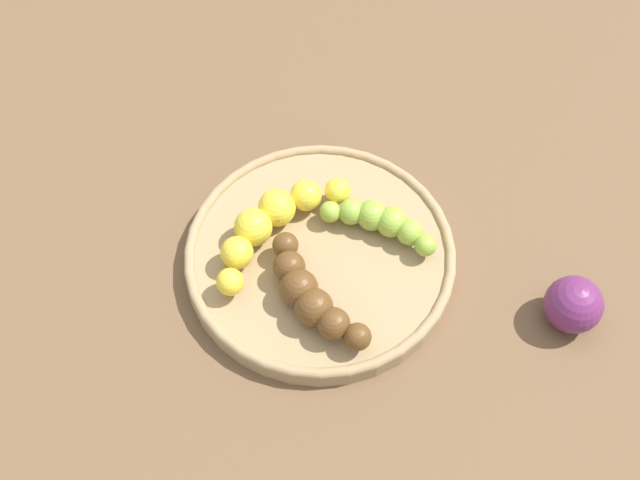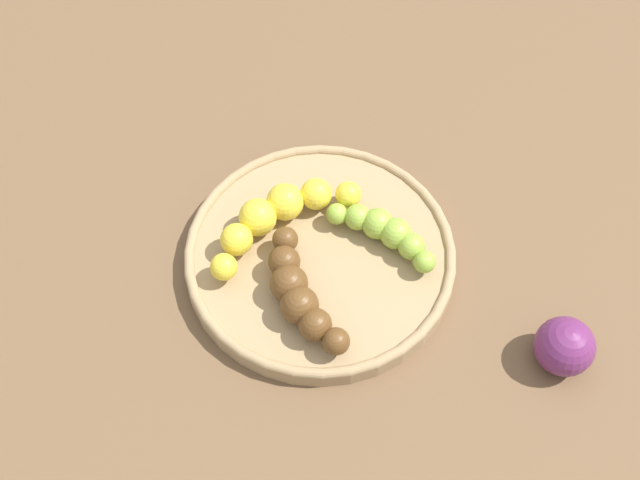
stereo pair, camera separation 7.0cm
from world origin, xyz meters
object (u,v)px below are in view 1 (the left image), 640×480
Objects in this scene: banana_yellow at (271,222)px; banana_overripe at (310,295)px; banana_green at (380,221)px; plum_purple at (573,305)px; fruit_bowl at (320,255)px.

banana_yellow reaches higher than banana_overripe.
banana_yellow is at bearing -98.92° from banana_overripe.
banana_green is 2.18× the size of plum_purple.
banana_green is (-0.06, 0.08, -0.00)m from banana_yellow.
banana_yellow is (0.01, -0.05, 0.03)m from fruit_bowl.
banana_overripe reaches higher than banana_green.
banana_overripe is 1.13× the size of banana_green.
banana_overripe is 2.46× the size of plum_purple.
banana_green is at bearing -82.69° from plum_purple.
banana_yellow is 0.28m from plum_purple.
plum_purple is (-0.08, 0.27, -0.01)m from banana_yellow.
banana_overripe reaches higher than plum_purple.
banana_yellow is 3.10× the size of plum_purple.
fruit_bowl is 4.89× the size of plum_purple.
plum_purple is at bearing -93.21° from banana_green.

